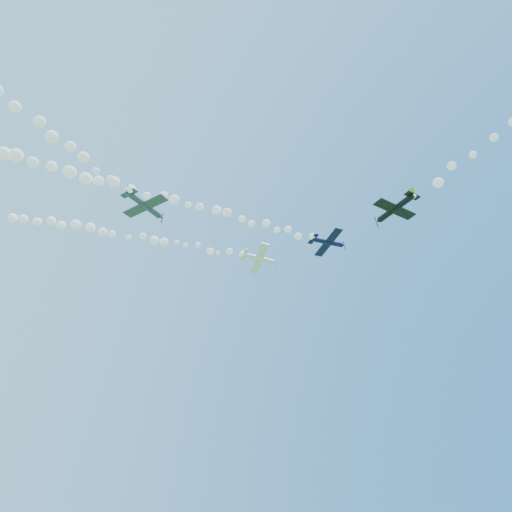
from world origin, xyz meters
TOP-DOWN VIEW (x-y plane):
  - plane_white at (9.63, -0.09)m, footprint 7.40×7.76m
  - smoke_trail_white at (-27.53, 13.54)m, footprint 70.24×27.52m
  - plane_navy at (17.67, -11.73)m, footprint 8.05×8.52m
  - smoke_trail_navy at (-21.60, -2.22)m, footprint 73.96×20.14m
  - plane_grey at (-17.94, -8.11)m, footprint 7.66×8.11m
  - plane_black at (3.07, -35.64)m, footprint 6.48×6.23m

SIDE VIEW (x-z plane):
  - plane_black at x=3.07m, z-range 35.78..37.73m
  - plane_grey at x=-17.94m, z-range 45.23..47.30m
  - smoke_trail_white at x=-27.53m, z-range 51.27..54.43m
  - plane_white at x=9.63m, z-range 51.67..54.60m
  - smoke_trail_navy at x=-21.60m, z-range 51.91..55.03m
  - plane_navy at x=17.67m, z-range 52.62..54.77m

